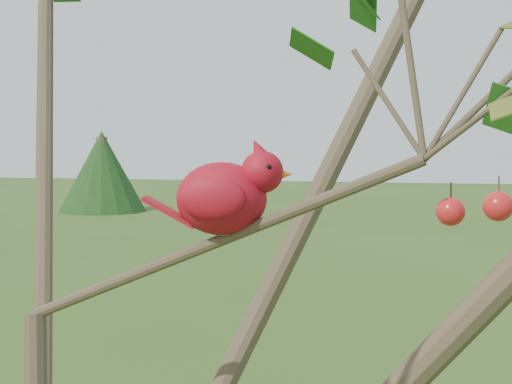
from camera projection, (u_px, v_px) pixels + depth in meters
crabapple_tree at (36, 215)px, 1.09m from camera, size 2.35×2.05×2.95m
cardinal at (226, 195)px, 1.12m from camera, size 0.22×0.12×0.15m
distant_trees at (437, 160)px, 26.52m from camera, size 38.37×16.49×3.60m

